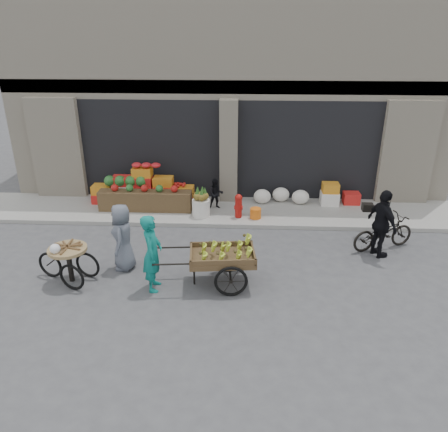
{
  "coord_description": "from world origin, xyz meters",
  "views": [
    {
      "loc": [
        0.53,
        -8.19,
        5.25
      ],
      "look_at": [
        0.04,
        1.34,
        1.1
      ],
      "focal_mm": 35.0,
      "sensor_mm": 36.0,
      "label": 1
    }
  ],
  "objects_px": {
    "bicycle": "(383,232)",
    "pineapple_bin": "(201,208)",
    "banana_cart": "(220,254)",
    "cyclist": "(382,224)",
    "seated_person": "(216,194)",
    "vendor_woman": "(152,253)",
    "tricycle_cart": "(69,259)",
    "vendor_grey": "(123,237)",
    "orange_bucket": "(256,213)",
    "fire_hydrant": "(239,205)"
  },
  "relations": [
    {
      "from": "fire_hydrant",
      "to": "vendor_grey",
      "type": "relative_size",
      "value": 0.44
    },
    {
      "from": "vendor_grey",
      "to": "cyclist",
      "type": "distance_m",
      "value": 6.19
    },
    {
      "from": "banana_cart",
      "to": "vendor_woman",
      "type": "distance_m",
      "value": 1.45
    },
    {
      "from": "pineapple_bin",
      "to": "tricycle_cart",
      "type": "bearing_deg",
      "value": -125.79
    },
    {
      "from": "pineapple_bin",
      "to": "orange_bucket",
      "type": "bearing_deg",
      "value": -3.58
    },
    {
      "from": "vendor_grey",
      "to": "pineapple_bin",
      "type": "bearing_deg",
      "value": 149.16
    },
    {
      "from": "tricycle_cart",
      "to": "cyclist",
      "type": "bearing_deg",
      "value": 28.88
    },
    {
      "from": "orange_bucket",
      "to": "vendor_grey",
      "type": "relative_size",
      "value": 0.2
    },
    {
      "from": "orange_bucket",
      "to": "banana_cart",
      "type": "height_order",
      "value": "banana_cart"
    },
    {
      "from": "tricycle_cart",
      "to": "bicycle",
      "type": "relative_size",
      "value": 0.85
    },
    {
      "from": "seated_person",
      "to": "bicycle",
      "type": "distance_m",
      "value": 4.93
    },
    {
      "from": "pineapple_bin",
      "to": "bicycle",
      "type": "xyz_separation_m",
      "value": [
        4.81,
        -1.6,
        0.08
      ]
    },
    {
      "from": "tricycle_cart",
      "to": "bicycle",
      "type": "distance_m",
      "value": 7.63
    },
    {
      "from": "fire_hydrant",
      "to": "bicycle",
      "type": "xyz_separation_m",
      "value": [
        3.71,
        -1.55,
        -0.05
      ]
    },
    {
      "from": "orange_bucket",
      "to": "vendor_grey",
      "type": "height_order",
      "value": "vendor_grey"
    },
    {
      "from": "pineapple_bin",
      "to": "banana_cart",
      "type": "bearing_deg",
      "value": -77.65
    },
    {
      "from": "orange_bucket",
      "to": "seated_person",
      "type": "distance_m",
      "value": 1.42
    },
    {
      "from": "pineapple_bin",
      "to": "cyclist",
      "type": "height_order",
      "value": "cyclist"
    },
    {
      "from": "pineapple_bin",
      "to": "banana_cart",
      "type": "xyz_separation_m",
      "value": [
        0.77,
        -3.49,
        0.36
      ]
    },
    {
      "from": "bicycle",
      "to": "pineapple_bin",
      "type": "bearing_deg",
      "value": 50.32
    },
    {
      "from": "fire_hydrant",
      "to": "seated_person",
      "type": "bearing_deg",
      "value": 137.12
    },
    {
      "from": "tricycle_cart",
      "to": "vendor_grey",
      "type": "distance_m",
      "value": 1.26
    },
    {
      "from": "seated_person",
      "to": "bicycle",
      "type": "xyz_separation_m",
      "value": [
        4.41,
        -2.2,
        -0.13
      ]
    },
    {
      "from": "orange_bucket",
      "to": "fire_hydrant",
      "type": "bearing_deg",
      "value": 174.29
    },
    {
      "from": "tricycle_cart",
      "to": "cyclist",
      "type": "distance_m",
      "value": 7.35
    },
    {
      "from": "bicycle",
      "to": "cyclist",
      "type": "bearing_deg",
      "value": 132.19
    },
    {
      "from": "orange_bucket",
      "to": "vendor_woman",
      "type": "xyz_separation_m",
      "value": [
        -2.25,
        -3.64,
        0.59
      ]
    },
    {
      "from": "tricycle_cart",
      "to": "pineapple_bin",
      "type": "bearing_deg",
      "value": 70.86
    },
    {
      "from": "seated_person",
      "to": "pineapple_bin",
      "type": "bearing_deg",
      "value": -133.69
    },
    {
      "from": "pineapple_bin",
      "to": "fire_hydrant",
      "type": "bearing_deg",
      "value": -2.6
    },
    {
      "from": "vendor_woman",
      "to": "tricycle_cart",
      "type": "height_order",
      "value": "vendor_woman"
    },
    {
      "from": "banana_cart",
      "to": "tricycle_cart",
      "type": "distance_m",
      "value": 3.34
    },
    {
      "from": "vendor_grey",
      "to": "seated_person",
      "type": "bearing_deg",
      "value": 148.05
    },
    {
      "from": "banana_cart",
      "to": "bicycle",
      "type": "distance_m",
      "value": 4.47
    },
    {
      "from": "fire_hydrant",
      "to": "banana_cart",
      "type": "xyz_separation_m",
      "value": [
        -0.33,
        -3.44,
        0.23
      ]
    },
    {
      "from": "vendor_woman",
      "to": "vendor_grey",
      "type": "xyz_separation_m",
      "value": [
        -0.86,
        0.84,
        -0.06
      ]
    },
    {
      "from": "banana_cart",
      "to": "bicycle",
      "type": "height_order",
      "value": "banana_cart"
    },
    {
      "from": "pineapple_bin",
      "to": "bicycle",
      "type": "distance_m",
      "value": 5.07
    },
    {
      "from": "pineapple_bin",
      "to": "cyclist",
      "type": "bearing_deg",
      "value": -23.48
    },
    {
      "from": "seated_person",
      "to": "vendor_woman",
      "type": "xyz_separation_m",
      "value": [
        -1.05,
        -4.34,
        0.28
      ]
    },
    {
      "from": "vendor_woman",
      "to": "cyclist",
      "type": "bearing_deg",
      "value": -74.54
    },
    {
      "from": "fire_hydrant",
      "to": "orange_bucket",
      "type": "bearing_deg",
      "value": -5.71
    },
    {
      "from": "bicycle",
      "to": "cyclist",
      "type": "relative_size",
      "value": 1.0
    },
    {
      "from": "bicycle",
      "to": "cyclist",
      "type": "height_order",
      "value": "cyclist"
    },
    {
      "from": "banana_cart",
      "to": "cyclist",
      "type": "relative_size",
      "value": 1.44
    },
    {
      "from": "vendor_woman",
      "to": "bicycle",
      "type": "relative_size",
      "value": 1.01
    },
    {
      "from": "fire_hydrant",
      "to": "vendor_woman",
      "type": "height_order",
      "value": "vendor_woman"
    },
    {
      "from": "bicycle",
      "to": "banana_cart",
      "type": "bearing_deg",
      "value": 93.8
    },
    {
      "from": "banana_cart",
      "to": "bicycle",
      "type": "relative_size",
      "value": 1.45
    },
    {
      "from": "tricycle_cart",
      "to": "cyclist",
      "type": "height_order",
      "value": "cyclist"
    }
  ]
}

